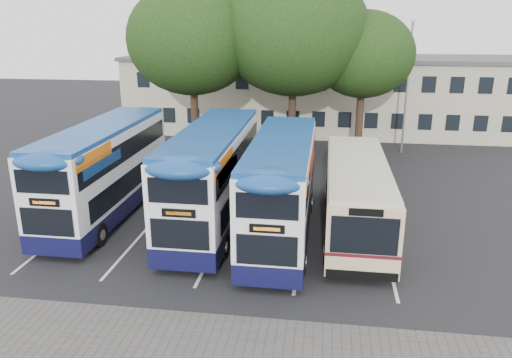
{
  "coord_description": "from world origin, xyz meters",
  "views": [
    {
      "loc": [
        0.61,
        -15.61,
        9.01
      ],
      "look_at": [
        -2.34,
        5.0,
        2.38
      ],
      "focal_mm": 35.0,
      "sensor_mm": 36.0,
      "label": 1
    }
  ],
  "objects_px": {
    "lamp_post": "(408,81)",
    "bus_single": "(356,191)",
    "tree_left": "(192,39)",
    "bus_dd_right": "(282,183)",
    "tree_right": "(364,55)",
    "bus_dd_left": "(105,166)",
    "tree_mid": "(294,32)",
    "bus_dd_mid": "(213,172)"
  },
  "relations": [
    {
      "from": "tree_right",
      "to": "bus_dd_right",
      "type": "height_order",
      "value": "tree_right"
    },
    {
      "from": "tree_mid",
      "to": "bus_dd_left",
      "type": "bearing_deg",
      "value": -124.48
    },
    {
      "from": "lamp_post",
      "to": "bus_dd_mid",
      "type": "xyz_separation_m",
      "value": [
        -10.37,
        -14.5,
        -2.62
      ]
    },
    {
      "from": "bus_dd_right",
      "to": "bus_dd_mid",
      "type": "bearing_deg",
      "value": 164.18
    },
    {
      "from": "tree_right",
      "to": "bus_single",
      "type": "xyz_separation_m",
      "value": [
        -0.73,
        -12.26,
        -5.13
      ]
    },
    {
      "from": "tree_left",
      "to": "bus_single",
      "type": "bearing_deg",
      "value": -46.74
    },
    {
      "from": "tree_left",
      "to": "bus_dd_right",
      "type": "distance_m",
      "value": 14.95
    },
    {
      "from": "tree_mid",
      "to": "bus_dd_mid",
      "type": "xyz_separation_m",
      "value": [
        -2.68,
        -12.0,
        -5.86
      ]
    },
    {
      "from": "bus_dd_left",
      "to": "bus_single",
      "type": "distance_m",
      "value": 11.76
    },
    {
      "from": "lamp_post",
      "to": "bus_dd_left",
      "type": "height_order",
      "value": "lamp_post"
    },
    {
      "from": "lamp_post",
      "to": "tree_right",
      "type": "xyz_separation_m",
      "value": [
        -3.2,
        -1.97,
        1.83
      ]
    },
    {
      "from": "bus_single",
      "to": "bus_dd_mid",
      "type": "bearing_deg",
      "value": -177.59
    },
    {
      "from": "lamp_post",
      "to": "tree_left",
      "type": "xyz_separation_m",
      "value": [
        -14.15,
        -3.38,
        2.77
      ]
    },
    {
      "from": "tree_mid",
      "to": "bus_single",
      "type": "bearing_deg",
      "value": -72.27
    },
    {
      "from": "lamp_post",
      "to": "bus_dd_right",
      "type": "bearing_deg",
      "value": -114.96
    },
    {
      "from": "tree_left",
      "to": "bus_single",
      "type": "relative_size",
      "value": 1.08
    },
    {
      "from": "lamp_post",
      "to": "bus_dd_right",
      "type": "xyz_separation_m",
      "value": [
        -7.17,
        -15.41,
        -2.71
      ]
    },
    {
      "from": "tree_mid",
      "to": "bus_dd_mid",
      "type": "relative_size",
      "value": 1.16
    },
    {
      "from": "bus_dd_mid",
      "to": "bus_single",
      "type": "height_order",
      "value": "bus_dd_mid"
    },
    {
      "from": "tree_right",
      "to": "bus_dd_right",
      "type": "bearing_deg",
      "value": -106.46
    },
    {
      "from": "lamp_post",
      "to": "bus_single",
      "type": "bearing_deg",
      "value": -105.45
    },
    {
      "from": "tree_mid",
      "to": "bus_single",
      "type": "distance_m",
      "value": 13.94
    },
    {
      "from": "lamp_post",
      "to": "bus_dd_mid",
      "type": "height_order",
      "value": "lamp_post"
    },
    {
      "from": "tree_left",
      "to": "bus_dd_right",
      "type": "xyz_separation_m",
      "value": [
        6.98,
        -12.03,
        -5.47
      ]
    },
    {
      "from": "tree_right",
      "to": "bus_single",
      "type": "distance_m",
      "value": 13.31
    },
    {
      "from": "tree_right",
      "to": "bus_dd_mid",
      "type": "bearing_deg",
      "value": -119.75
    },
    {
      "from": "bus_dd_right",
      "to": "bus_single",
      "type": "bearing_deg",
      "value": 19.96
    },
    {
      "from": "lamp_post",
      "to": "bus_dd_left",
      "type": "bearing_deg",
      "value": -137.95
    },
    {
      "from": "bus_dd_mid",
      "to": "bus_dd_left",
      "type": "bearing_deg",
      "value": 176.14
    },
    {
      "from": "lamp_post",
      "to": "tree_left",
      "type": "bearing_deg",
      "value": -166.58
    },
    {
      "from": "bus_dd_mid",
      "to": "bus_single",
      "type": "bearing_deg",
      "value": 2.41
    },
    {
      "from": "tree_left",
      "to": "bus_dd_left",
      "type": "distance_m",
      "value": 12.16
    },
    {
      "from": "tree_left",
      "to": "bus_dd_left",
      "type": "height_order",
      "value": "tree_left"
    },
    {
      "from": "tree_right",
      "to": "bus_dd_left",
      "type": "height_order",
      "value": "tree_right"
    },
    {
      "from": "lamp_post",
      "to": "tree_right",
      "type": "distance_m",
      "value": 4.18
    },
    {
      "from": "tree_mid",
      "to": "bus_single",
      "type": "xyz_separation_m",
      "value": [
        3.75,
        -11.73,
        -6.54
      ]
    },
    {
      "from": "tree_mid",
      "to": "bus_dd_right",
      "type": "height_order",
      "value": "tree_mid"
    },
    {
      "from": "tree_right",
      "to": "bus_dd_left",
      "type": "distance_m",
      "value": 18.01
    },
    {
      "from": "bus_dd_left",
      "to": "bus_dd_right",
      "type": "relative_size",
      "value": 1.02
    },
    {
      "from": "tree_mid",
      "to": "bus_dd_right",
      "type": "xyz_separation_m",
      "value": [
        0.51,
        -12.91,
        -5.94
      ]
    },
    {
      "from": "tree_mid",
      "to": "bus_single",
      "type": "height_order",
      "value": "tree_mid"
    },
    {
      "from": "tree_right",
      "to": "bus_dd_mid",
      "type": "xyz_separation_m",
      "value": [
        -7.17,
        -12.53,
        -4.45
      ]
    }
  ]
}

